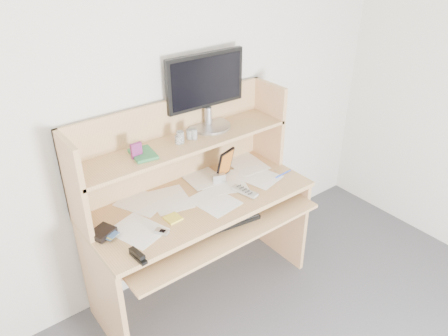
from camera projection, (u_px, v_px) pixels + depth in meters
back_wall at (167, 106)px, 2.63m from camera, size 3.60×0.04×2.50m
desk at (193, 200)px, 2.75m from camera, size 1.40×0.70×1.30m
paper_clutter at (200, 198)px, 2.66m from camera, size 1.32×0.54×0.01m
keyboard at (216, 221)px, 2.60m from camera, size 0.54×0.26×0.04m
tv_remote at (244, 191)px, 2.70m from camera, size 0.09×0.18×0.02m
flip_phone at (162, 231)px, 2.36m from camera, size 0.07×0.09×0.02m
stapler at (138, 255)px, 2.18m from camera, size 0.04×0.13×0.04m
wallet at (102, 232)px, 2.34m from camera, size 0.15×0.14×0.03m
sticky_note_pad at (173, 218)px, 2.48m from camera, size 0.09×0.09×0.01m
digital_camera at (219, 178)px, 2.81m from camera, size 0.09×0.06×0.05m
game_case at (225, 163)px, 2.83m from camera, size 0.14×0.05×0.20m
blue_pen at (283, 174)px, 2.90m from camera, size 0.15×0.02×0.01m
card_box at (136, 150)px, 2.40m from camera, size 0.07×0.02×0.09m
shelf_book at (143, 154)px, 2.44m from camera, size 0.15×0.19×0.02m
chip_stack_a at (190, 134)px, 2.62m from camera, size 0.05×0.05×0.06m
chip_stack_b at (180, 137)px, 2.56m from camera, size 0.06×0.06×0.07m
chip_stack_c at (178, 140)px, 2.56m from camera, size 0.04×0.04×0.05m
chip_stack_d at (194, 134)px, 2.61m from camera, size 0.04×0.04×0.07m
monitor at (206, 88)px, 2.68m from camera, size 0.54×0.27×0.47m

